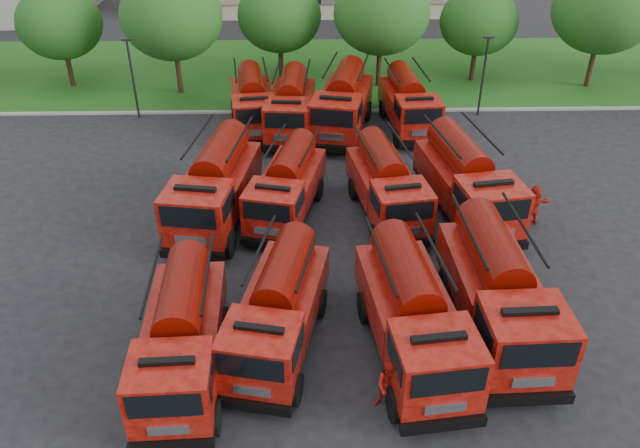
{
  "coord_description": "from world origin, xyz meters",
  "views": [
    {
      "loc": [
        0.78,
        -20.69,
        15.94
      ],
      "look_at": [
        1.31,
        1.38,
        1.8
      ],
      "focal_mm": 35.0,
      "sensor_mm": 36.0,
      "label": 1
    }
  ],
  "objects_px": {
    "fire_truck_2": "(413,314)",
    "firefighter_0": "(436,367)",
    "fire_truck_8": "(253,103)",
    "firefighter_3": "(504,375)",
    "fire_truck_5": "(287,185)",
    "fire_truck_11": "(408,103)",
    "firefighter_4": "(199,241)",
    "fire_truck_3": "(498,291)",
    "fire_truck_7": "(466,181)",
    "fire_truck_0": "(182,335)",
    "firefighter_1": "(388,406)",
    "fire_truck_9": "(291,106)",
    "fire_truck_10": "(343,103)",
    "fire_truck_1": "(279,308)",
    "firefighter_2": "(524,355)",
    "firefighter_5": "(529,223)",
    "fire_truck_4": "(215,185)",
    "fire_truck_6": "(387,185)"
  },
  "relations": [
    {
      "from": "fire_truck_7",
      "to": "fire_truck_2",
      "type": "bearing_deg",
      "value": -122.13
    },
    {
      "from": "fire_truck_10",
      "to": "firefighter_0",
      "type": "bearing_deg",
      "value": -71.49
    },
    {
      "from": "fire_truck_1",
      "to": "fire_truck_10",
      "type": "distance_m",
      "value": 18.94
    },
    {
      "from": "fire_truck_0",
      "to": "fire_truck_2",
      "type": "xyz_separation_m",
      "value": [
        7.82,
        0.74,
        0.1
      ]
    },
    {
      "from": "fire_truck_2",
      "to": "fire_truck_8",
      "type": "distance_m",
      "value": 20.99
    },
    {
      "from": "fire_truck_1",
      "to": "firefighter_4",
      "type": "height_order",
      "value": "fire_truck_1"
    },
    {
      "from": "fire_truck_5",
      "to": "fire_truck_9",
      "type": "relative_size",
      "value": 0.97
    },
    {
      "from": "fire_truck_11",
      "to": "firefighter_1",
      "type": "height_order",
      "value": "fire_truck_11"
    },
    {
      "from": "fire_truck_5",
      "to": "fire_truck_10",
      "type": "xyz_separation_m",
      "value": [
        3.17,
        9.72,
        0.24
      ]
    },
    {
      "from": "fire_truck_8",
      "to": "fire_truck_11",
      "type": "distance_m",
      "value": 9.52
    },
    {
      "from": "fire_truck_11",
      "to": "firefighter_3",
      "type": "relative_size",
      "value": 4.22
    },
    {
      "from": "fire_truck_2",
      "to": "fire_truck_3",
      "type": "xyz_separation_m",
      "value": [
        3.25,
        1.1,
        0.08
      ]
    },
    {
      "from": "fire_truck_2",
      "to": "firefighter_0",
      "type": "distance_m",
      "value": 2.1
    },
    {
      "from": "fire_truck_0",
      "to": "fire_truck_4",
      "type": "xyz_separation_m",
      "value": [
        -0.03,
        9.91,
        0.17
      ]
    },
    {
      "from": "fire_truck_3",
      "to": "firefighter_0",
      "type": "bearing_deg",
      "value": -143.7
    },
    {
      "from": "fire_truck_5",
      "to": "fire_truck_9",
      "type": "height_order",
      "value": "fire_truck_9"
    },
    {
      "from": "fire_truck_5",
      "to": "fire_truck_8",
      "type": "distance_m",
      "value": 10.59
    },
    {
      "from": "firefighter_2",
      "to": "firefighter_5",
      "type": "height_order",
      "value": "firefighter_5"
    },
    {
      "from": "fire_truck_0",
      "to": "firefighter_5",
      "type": "bearing_deg",
      "value": 29.37
    },
    {
      "from": "firefighter_5",
      "to": "fire_truck_4",
      "type": "bearing_deg",
      "value": -11.45
    },
    {
      "from": "firefighter_1",
      "to": "firefighter_4",
      "type": "bearing_deg",
      "value": 143.46
    },
    {
      "from": "fire_truck_8",
      "to": "firefighter_2",
      "type": "relative_size",
      "value": 5.07
    },
    {
      "from": "fire_truck_4",
      "to": "fire_truck_11",
      "type": "relative_size",
      "value": 1.13
    },
    {
      "from": "fire_truck_4",
      "to": "fire_truck_5",
      "type": "distance_m",
      "value": 3.35
    },
    {
      "from": "fire_truck_11",
      "to": "firefighter_5",
      "type": "xyz_separation_m",
      "value": [
        4.29,
        -11.19,
        -1.65
      ]
    },
    {
      "from": "fire_truck_2",
      "to": "firefighter_4",
      "type": "xyz_separation_m",
      "value": [
        -8.52,
        7.26,
        -1.76
      ]
    },
    {
      "from": "fire_truck_1",
      "to": "fire_truck_6",
      "type": "xyz_separation_m",
      "value": [
        4.82,
        8.84,
        -0.01
      ]
    },
    {
      "from": "fire_truck_2",
      "to": "firefighter_5",
      "type": "height_order",
      "value": "fire_truck_2"
    },
    {
      "from": "fire_truck_1",
      "to": "fire_truck_5",
      "type": "xyz_separation_m",
      "value": [
        0.11,
        8.93,
        -0.04
      ]
    },
    {
      "from": "fire_truck_3",
      "to": "firefighter_2",
      "type": "distance_m",
      "value": 2.46
    },
    {
      "from": "fire_truck_1",
      "to": "firefighter_3",
      "type": "xyz_separation_m",
      "value": [
        7.74,
        -1.78,
        -1.64
      ]
    },
    {
      "from": "fire_truck_4",
      "to": "fire_truck_5",
      "type": "bearing_deg",
      "value": 14.82
    },
    {
      "from": "firefighter_4",
      "to": "fire_truck_8",
      "type": "bearing_deg",
      "value": -81.3
    },
    {
      "from": "firefighter_1",
      "to": "fire_truck_1",
      "type": "bearing_deg",
      "value": 155.59
    },
    {
      "from": "fire_truck_11",
      "to": "fire_truck_10",
      "type": "bearing_deg",
      "value": -179.0
    },
    {
      "from": "firefighter_5",
      "to": "fire_truck_3",
      "type": "bearing_deg",
      "value": 54.39
    },
    {
      "from": "fire_truck_7",
      "to": "firefighter_2",
      "type": "xyz_separation_m",
      "value": [
        0.16,
        -9.65,
        -1.81
      ]
    },
    {
      "from": "fire_truck_3",
      "to": "fire_truck_4",
      "type": "relative_size",
      "value": 0.97
    },
    {
      "from": "fire_truck_3",
      "to": "fire_truck_10",
      "type": "xyz_separation_m",
      "value": [
        -4.61,
        18.12,
        -0.0
      ]
    },
    {
      "from": "fire_truck_3",
      "to": "firefighter_3",
      "type": "height_order",
      "value": "fire_truck_3"
    },
    {
      "from": "fire_truck_5",
      "to": "firefighter_3",
      "type": "bearing_deg",
      "value": -41.14
    },
    {
      "from": "fire_truck_0",
      "to": "firefighter_1",
      "type": "xyz_separation_m",
      "value": [
        6.79,
        -1.75,
        -1.66
      ]
    },
    {
      "from": "fire_truck_8",
      "to": "firefighter_3",
      "type": "relative_size",
      "value": 4.28
    },
    {
      "from": "fire_truck_2",
      "to": "fire_truck_3",
      "type": "bearing_deg",
      "value": 11.87
    },
    {
      "from": "fire_truck_11",
      "to": "fire_truck_8",
      "type": "bearing_deg",
      "value": 173.96
    },
    {
      "from": "fire_truck_9",
      "to": "fire_truck_10",
      "type": "bearing_deg",
      "value": 5.5
    },
    {
      "from": "fire_truck_2",
      "to": "fire_truck_6",
      "type": "relative_size",
      "value": 1.07
    },
    {
      "from": "fire_truck_8",
      "to": "firefighter_0",
      "type": "xyz_separation_m",
      "value": [
        7.66,
        -20.64,
        -1.66
      ]
    },
    {
      "from": "fire_truck_11",
      "to": "fire_truck_2",
      "type": "bearing_deg",
      "value": -102.56
    },
    {
      "from": "fire_truck_7",
      "to": "fire_truck_4",
      "type": "bearing_deg",
      "value": 171.59
    }
  ]
}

